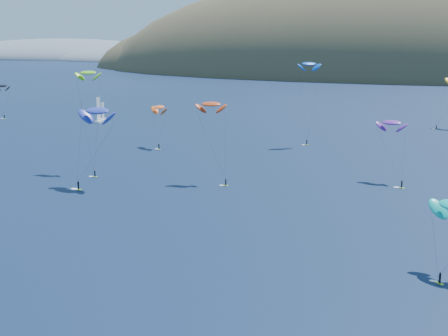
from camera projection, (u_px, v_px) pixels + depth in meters
name	position (u px, v px, depth m)	size (l,w,h in m)	color
island	(431.00, 84.00, 565.60)	(730.00, 300.00, 210.00)	#3D3526
headland	(79.00, 60.00, 892.10)	(460.00, 250.00, 60.00)	slate
sailboat	(100.00, 120.00, 254.15)	(9.40, 8.11, 11.59)	white
kitesurfer_1	(159.00, 107.00, 197.68)	(8.40, 9.65, 14.76)	#C1FF1C
kitesurfer_3	(88.00, 73.00, 163.05)	(10.43, 11.35, 27.48)	#C1FF1C
kitesurfer_4	(309.00, 64.00, 199.46)	(8.15, 7.12, 28.09)	#C1FF1C
kitesurfer_6	(392.00, 123.00, 152.69)	(8.34, 11.12, 16.29)	#C1FF1C
kitesurfer_9	(211.00, 104.00, 151.22)	(9.98, 7.53, 20.88)	#C1FF1C
kitesurfer_10	(97.00, 111.00, 147.02)	(10.98, 10.44, 20.65)	#C1FF1C
kitesurfer_12	(2.00, 86.00, 264.56)	(7.39, 5.31, 15.49)	#C1FF1C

